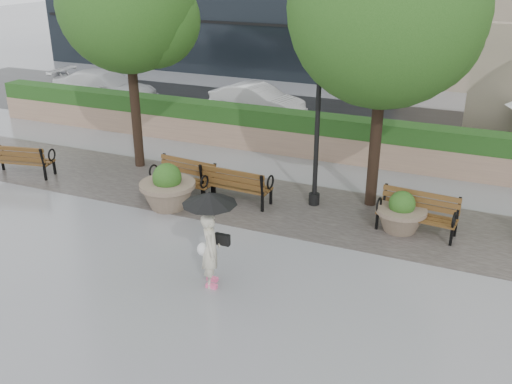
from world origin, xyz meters
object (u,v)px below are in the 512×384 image
at_px(bench_3, 416,222).
at_px(planter_left, 168,191).
at_px(bench_1, 184,185).
at_px(car_left, 106,88).
at_px(planter_right, 401,216).
at_px(bench_2, 236,192).
at_px(lamppost, 317,133).
at_px(pedestrian, 210,230).
at_px(car_right, 257,101).
at_px(bench_0, 23,166).

xyz_separation_m(bench_3, planter_left, (-5.98, -1.03, 0.18)).
distance_m(bench_1, car_left, 10.78).
distance_m(bench_3, planter_right, 0.37).
bearing_deg(bench_2, car_left, -34.49).
bearing_deg(car_left, bench_1, -133.53).
bearing_deg(lamppost, planter_left, -153.97).
xyz_separation_m(planter_left, pedestrian, (2.66, -2.76, 0.71)).
bearing_deg(car_right, bench_2, -151.69).
height_order(bench_1, car_right, car_right).
bearing_deg(planter_left, bench_3, 9.74).
distance_m(bench_1, bench_3, 6.04).
distance_m(planter_left, pedestrian, 3.90).
relative_size(bench_3, pedestrian, 0.95).
distance_m(lamppost, car_left, 13.14).
bearing_deg(planter_right, planter_left, -169.86).
bearing_deg(car_right, planter_right, -129.47).
distance_m(lamppost, pedestrian, 4.50).
xyz_separation_m(bench_1, pedestrian, (2.72, -3.64, 0.89)).
xyz_separation_m(car_left, car_right, (6.67, 0.68, -0.06)).
bearing_deg(bench_0, bench_1, 175.69).
height_order(car_right, pedestrian, pedestrian).
bearing_deg(bench_3, lamppost, 172.21).
bearing_deg(car_left, bench_3, -118.04).
height_order(bench_0, pedestrian, pedestrian).
bearing_deg(bench_0, pedestrian, 147.29).
relative_size(bench_0, car_left, 0.40).
bearing_deg(bench_3, bench_0, -171.03).
bearing_deg(car_left, pedestrian, -136.70).
relative_size(bench_0, bench_1, 1.05).
distance_m(bench_3, lamppost, 3.16).
distance_m(bench_3, car_right, 10.70).
height_order(bench_0, car_left, car_left).
relative_size(lamppost, pedestrian, 2.25).
relative_size(planter_left, planter_right, 1.20).
distance_m(bench_2, car_right, 8.33).
bearing_deg(planter_right, lamppost, 164.78).
relative_size(bench_2, lamppost, 0.43).
distance_m(lamppost, car_right, 8.68).
distance_m(bench_0, planter_right, 10.69).
height_order(lamppost, pedestrian, lamppost).
bearing_deg(lamppost, planter_right, -15.22).
distance_m(bench_2, pedestrian, 4.03).
distance_m(bench_0, pedestrian, 8.32).
bearing_deg(car_right, bench_3, -127.98).
xyz_separation_m(bench_1, lamppost, (3.40, 0.75, 1.63)).
distance_m(bench_1, planter_left, 0.90).
height_order(bench_2, car_right, car_right).
height_order(lamppost, car_left, lamppost).
xyz_separation_m(planter_left, car_right, (-1.34, 8.83, 0.16)).
height_order(bench_1, bench_2, bench_2).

